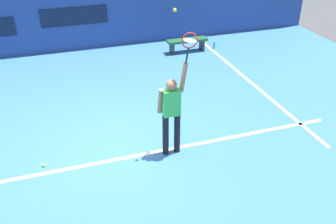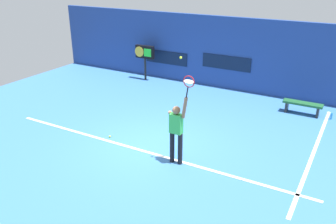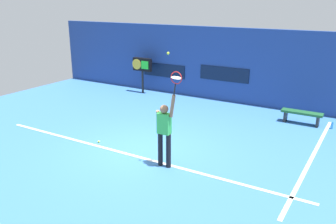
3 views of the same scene
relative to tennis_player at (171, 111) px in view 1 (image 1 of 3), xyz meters
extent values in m
plane|color=#3870B2|center=(-1.15, 0.56, -1.01)|extent=(18.00, 18.00, 0.00)
cube|color=navy|center=(-1.15, 6.83, 0.55)|extent=(18.00, 0.20, 3.12)
cube|color=#0C1933|center=(-1.15, 6.71, 0.17)|extent=(2.20, 0.03, 0.60)
cube|color=white|center=(-1.15, 0.09, -1.01)|extent=(10.00, 0.10, 0.01)
cube|color=white|center=(3.27, 2.56, -1.01)|extent=(0.10, 7.00, 0.01)
cylinder|color=black|center=(-0.12, 0.00, -0.55)|extent=(0.13, 0.13, 0.92)
cylinder|color=black|center=(0.13, 0.00, -0.55)|extent=(0.13, 0.13, 0.92)
cube|color=green|center=(0.00, 0.00, 0.18)|extent=(0.34, 0.20, 0.55)
sphere|color=#8C6647|center=(0.00, 0.00, 0.57)|extent=(0.22, 0.22, 0.22)
cylinder|color=#8C6647|center=(0.24, 0.00, 0.69)|extent=(0.17, 0.09, 0.59)
cylinder|color=#8C6647|center=(-0.20, 0.08, 0.21)|extent=(0.09, 0.23, 0.58)
cylinder|color=black|center=(0.30, 0.00, 1.12)|extent=(0.08, 0.03, 0.30)
torus|color=red|center=(0.34, 0.00, 1.41)|extent=(0.36, 0.02, 0.36)
cylinder|color=silver|center=(0.34, 0.00, 1.41)|extent=(0.26, 0.27, 0.04)
sphere|color=#CCE033|center=(0.07, 0.06, 1.97)|extent=(0.07, 0.07, 0.07)
cube|color=#1E592D|center=(2.39, 5.38, -0.60)|extent=(1.40, 0.36, 0.08)
cube|color=#262628|center=(1.84, 5.38, -0.83)|extent=(0.08, 0.32, 0.37)
cube|color=#262628|center=(2.94, 5.38, -0.83)|extent=(0.08, 0.32, 0.37)
cylinder|color=#338CD8|center=(3.41, 5.38, -0.89)|extent=(0.07, 0.07, 0.24)
sphere|color=#CCE033|center=(-2.58, 0.33, -0.98)|extent=(0.07, 0.07, 0.07)
camera|label=1|loc=(-2.09, -6.14, 3.73)|focal=40.38mm
camera|label=2|loc=(4.06, -7.64, 4.12)|focal=38.04mm
camera|label=3|loc=(4.53, -7.36, 3.23)|focal=38.32mm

